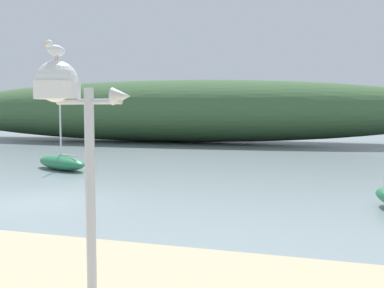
% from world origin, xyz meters
% --- Properties ---
extents(ground_plane, '(120.00, 120.00, 0.00)m').
position_xyz_m(ground_plane, '(0.00, 0.00, 0.00)').
color(ground_plane, gray).
extents(distant_hill, '(50.65, 10.68, 5.55)m').
position_xyz_m(distant_hill, '(-5.49, 26.19, 2.78)').
color(distant_hill, '#3D6038').
rests_on(distant_hill, ground).
extents(mast_structure, '(1.27, 0.57, 3.13)m').
position_xyz_m(mast_structure, '(5.08, -6.24, 2.81)').
color(mast_structure, silver).
rests_on(mast_structure, beach_sand).
extents(seagull_on_radar, '(0.19, 0.33, 0.24)m').
position_xyz_m(seagull_on_radar, '(4.96, -6.26, 3.47)').
color(seagull_on_radar, orange).
rests_on(seagull_on_radar, mast_structure).
extents(sailboat_inner_mooring, '(3.62, 2.53, 3.39)m').
position_xyz_m(sailboat_inner_mooring, '(-3.37, 6.49, 0.34)').
color(sailboat_inner_mooring, '#287A4C').
rests_on(sailboat_inner_mooring, ground).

